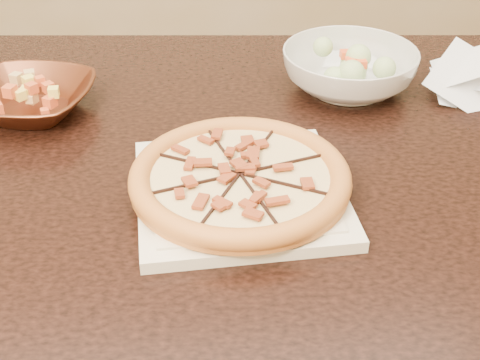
{
  "coord_description": "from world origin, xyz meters",
  "views": [
    {
      "loc": [
        -0.12,
        -0.94,
        1.3
      ],
      "look_at": [
        -0.04,
        -0.17,
        0.78
      ],
      "focal_mm": 50.0,
      "sensor_mm": 36.0,
      "label": 1
    }
  ],
  "objects_px": {
    "dining_table": "(160,200)",
    "plate": "(240,191)",
    "salad_bowl": "(349,70)",
    "bronze_bowl": "(30,99)",
    "pizza": "(240,178)"
  },
  "relations": [
    {
      "from": "dining_table",
      "to": "salad_bowl",
      "type": "relative_size",
      "value": 6.49
    },
    {
      "from": "pizza",
      "to": "bronze_bowl",
      "type": "xyz_separation_m",
      "value": [
        -0.33,
        0.29,
        -0.01
      ]
    },
    {
      "from": "plate",
      "to": "salad_bowl",
      "type": "relative_size",
      "value": 1.22
    },
    {
      "from": "bronze_bowl",
      "to": "salad_bowl",
      "type": "relative_size",
      "value": 0.88
    },
    {
      "from": "salad_bowl",
      "to": "bronze_bowl",
      "type": "bearing_deg",
      "value": -176.82
    },
    {
      "from": "dining_table",
      "to": "salad_bowl",
      "type": "distance_m",
      "value": 0.42
    },
    {
      "from": "plate",
      "to": "salad_bowl",
      "type": "distance_m",
      "value": 0.4
    },
    {
      "from": "plate",
      "to": "salad_bowl",
      "type": "height_order",
      "value": "salad_bowl"
    },
    {
      "from": "pizza",
      "to": "bronze_bowl",
      "type": "relative_size",
      "value": 1.46
    },
    {
      "from": "dining_table",
      "to": "plate",
      "type": "relative_size",
      "value": 5.31
    },
    {
      "from": "dining_table",
      "to": "bronze_bowl",
      "type": "relative_size",
      "value": 7.41
    },
    {
      "from": "plate",
      "to": "pizza",
      "type": "height_order",
      "value": "pizza"
    },
    {
      "from": "dining_table",
      "to": "plate",
      "type": "bearing_deg",
      "value": -48.93
    },
    {
      "from": "salad_bowl",
      "to": "pizza",
      "type": "bearing_deg",
      "value": -126.18
    },
    {
      "from": "dining_table",
      "to": "bronze_bowl",
      "type": "distance_m",
      "value": 0.29
    }
  ]
}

